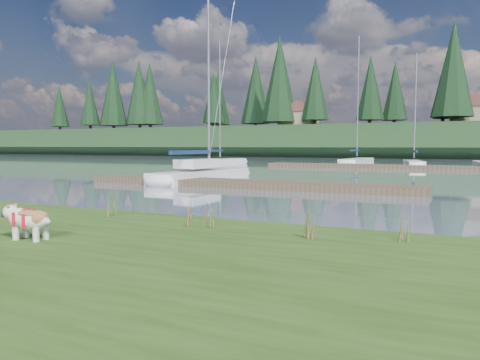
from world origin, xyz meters
The scene contains 24 objects.
ground centered at (0.00, 30.00, 0.00)m, with size 200.00×200.00×0.00m, color gray.
bank centered at (0.00, -6.00, 0.17)m, with size 60.00×9.00×0.35m, color #314E1A.
ridge centered at (0.00, 73.00, 2.50)m, with size 200.00×20.00×5.00m, color #1A3118.
bulldog centered at (-1.26, -4.89, 0.70)m, with size 0.94×0.45×0.56m.
sailboat_main centered at (-7.63, 12.21, 0.42)m, with size 1.98×8.78×12.57m.
dock_near centered at (-4.00, 9.00, 0.15)m, with size 16.00×2.00×0.30m, color #4C3D2C.
dock_far centered at (2.00, 30.00, 0.15)m, with size 26.00×2.20×0.30m, color #4C3D2C.
sailboat_bg_0 centered at (-16.52, 30.90, 0.32)m, with size 2.36×8.55×12.18m.
sailboat_bg_1 centered at (-4.88, 38.71, 0.33)m, with size 2.06×8.84×13.00m.
sailboat_bg_2 centered at (0.92, 33.77, 0.33)m, with size 2.57×6.62×9.93m.
weed_0 centered at (0.49, -2.67, 0.64)m, with size 0.17×0.14×0.70m.
weed_1 centered at (0.88, -2.64, 0.60)m, with size 0.17×0.14×0.59m.
weed_2 centered at (2.85, -2.73, 0.61)m, with size 0.17×0.14×0.63m.
weed_3 centered at (-1.77, -2.33, 0.62)m, with size 0.17×0.14×0.65m.
weed_4 centered at (2.93, -2.79, 0.53)m, with size 0.17×0.14×0.42m.
weed_5 centered at (4.34, -2.33, 0.58)m, with size 0.17×0.14×0.54m.
mud_lip centered at (0.00, -1.60, 0.07)m, with size 60.00×0.50×0.14m, color #33281C.
conifer_0 centered at (-55.00, 67.00, 12.64)m, with size 5.72×5.72×14.15m.
conifer_1 centered at (-40.00, 71.00, 11.28)m, with size 4.40×4.40×11.30m.
conifer_2 centered at (-25.00, 68.00, 13.54)m, with size 6.60×6.60×16.05m.
conifer_3 centered at (-10.00, 72.00, 11.74)m, with size 4.84×4.84×12.25m.
conifer_4 centered at (3.00, 66.00, 13.09)m, with size 6.16×6.16×15.10m.
house_0 centered at (-22.00, 70.00, 7.31)m, with size 6.30×5.30×4.65m.
house_1 centered at (6.00, 71.00, 7.31)m, with size 6.30×5.30×4.65m.
Camera 1 is at (5.21, -10.23, 1.90)m, focal length 35.00 mm.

